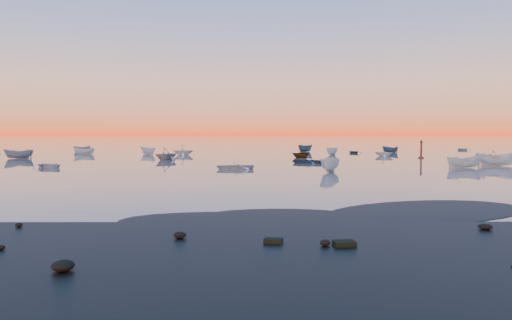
{
  "coord_description": "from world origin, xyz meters",
  "views": [
    {
      "loc": [
        -1.0,
        -24.29,
        3.95
      ],
      "look_at": [
        -0.65,
        28.0,
        0.96
      ],
      "focal_mm": 35.0,
      "sensor_mm": 36.0,
      "label": 1
    }
  ],
  "objects": [
    {
      "name": "moored_fleet",
      "position": [
        0.0,
        53.0,
        0.0
      ],
      "size": [
        124.0,
        58.0,
        1.2
      ],
      "primitive_type": null,
      "color": "silver",
      "rests_on": "ground"
    },
    {
      "name": "boat_near_left",
      "position": [
        -23.04,
        29.89,
        0.0
      ],
      "size": [
        3.75,
        3.88,
        0.95
      ],
      "primitive_type": "imported",
      "rotation": [
        0.0,
        0.0,
        0.83
      ],
      "color": "silver",
      "rests_on": "ground"
    },
    {
      "name": "boat_near_center",
      "position": [
        21.93,
        29.54,
        0.0
      ],
      "size": [
        2.07,
        4.06,
        1.35
      ],
      "primitive_type": "imported",
      "rotation": [
        0.0,
        0.0,
        1.68
      ],
      "color": "silver",
      "rests_on": "ground"
    },
    {
      "name": "mud_lobes",
      "position": [
        0.0,
        -1.0,
        0.01
      ],
      "size": [
        140.0,
        6.0,
        0.07
      ],
      "primitive_type": null,
      "color": "black",
      "rests_on": "ground"
    },
    {
      "name": "ground",
      "position": [
        0.0,
        100.0,
        0.0
      ],
      "size": [
        600.0,
        600.0,
        0.0
      ],
      "primitive_type": "plane",
      "color": "slate",
      "rests_on": "ground"
    },
    {
      "name": "channel_marker",
      "position": [
        24.12,
        49.71,
        1.13
      ],
      "size": [
        0.8,
        0.8,
        2.86
      ],
      "color": "#4C1B10",
      "rests_on": "ground"
    }
  ]
}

